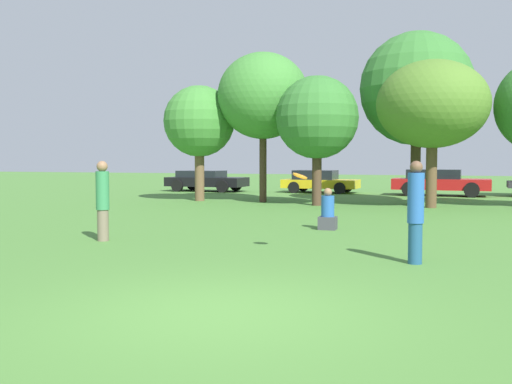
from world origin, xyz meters
TOP-DOWN VIEW (x-y plane):
  - ground_plane at (0.00, 0.00)m, footprint 120.00×120.00m
  - person_thrower at (-4.76, 4.89)m, footprint 0.29×0.29m
  - person_catcher at (2.00, 4.12)m, footprint 0.28×0.28m
  - frisbee at (-0.17, 4.55)m, footprint 0.28×0.29m
  - bystander_sitting at (-0.45, 8.54)m, footprint 0.45×0.37m
  - tree_0 at (-7.79, 17.02)m, footprint 3.05×3.05m
  - tree_1 at (-4.97, 17.18)m, footprint 3.78×3.78m
  - tree_2 at (-2.44, 16.14)m, footprint 3.21×3.21m
  - tree_3 at (1.13, 18.20)m, footprint 4.51×4.51m
  - tree_4 at (1.81, 16.45)m, footprint 4.09×4.09m
  - parked_car_black at (-10.51, 23.98)m, footprint 4.43×2.19m
  - parked_car_yellow at (-4.24, 24.66)m, footprint 4.01×2.06m
  - parked_car_red at (1.91, 23.93)m, footprint 4.64×2.07m

SIDE VIEW (x-z plane):
  - ground_plane at x=0.00m, z-range 0.00..0.00m
  - bystander_sitting at x=-0.45m, z-range -0.10..0.97m
  - parked_car_yellow at x=-4.24m, z-range 0.03..1.22m
  - parked_car_black at x=-10.51m, z-range 0.05..1.20m
  - parked_car_red at x=1.91m, z-range 0.05..1.34m
  - person_thrower at x=-4.76m, z-range 0.04..1.81m
  - person_catcher at x=2.00m, z-range 0.03..1.82m
  - frisbee at x=-0.17m, z-range 1.43..1.56m
  - tree_0 at x=-7.79m, z-range 0.92..5.86m
  - tree_2 at x=-2.44m, z-range 0.88..5.90m
  - tree_4 at x=1.81m, z-range 1.08..6.53m
  - tree_1 at x=-4.97m, z-range 1.30..7.51m
  - tree_3 at x=1.13m, z-range 1.16..8.01m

